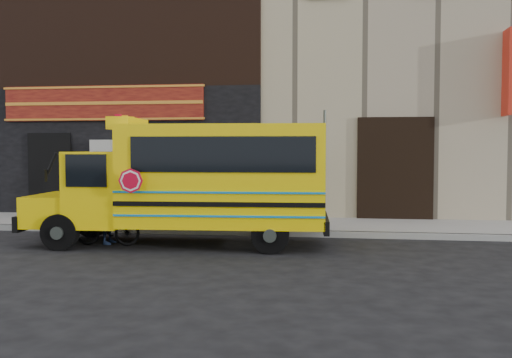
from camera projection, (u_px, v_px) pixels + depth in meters
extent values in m
plane|color=black|center=(226.00, 254.00, 12.04)|extent=(120.00, 120.00, 0.00)
cube|color=gray|center=(246.00, 232.00, 14.61)|extent=(40.00, 0.20, 0.15)
cube|color=gray|center=(254.00, 225.00, 16.09)|extent=(40.00, 3.00, 0.15)
cube|color=gray|center=(278.00, 48.00, 22.10)|extent=(20.00, 10.00, 12.00)
cube|color=black|center=(105.00, 151.00, 18.13)|extent=(10.00, 0.30, 4.00)
cube|color=black|center=(104.00, 40.00, 17.94)|extent=(10.00, 0.28, 3.00)
cube|color=#510B0D|center=(103.00, 103.00, 17.88)|extent=(6.50, 0.12, 1.10)
cube|color=black|center=(51.00, 174.00, 18.27)|extent=(1.30, 0.10, 2.50)
cube|color=black|center=(159.00, 175.00, 17.76)|extent=(1.30, 0.10, 2.50)
cube|color=red|center=(507.00, 72.00, 15.91)|extent=(0.10, 0.70, 2.40)
cylinder|color=black|center=(60.00, 232.00, 12.43)|extent=(0.81, 0.33, 0.80)
cylinder|color=black|center=(92.00, 221.00, 14.32)|extent=(0.81, 0.33, 0.80)
cylinder|color=black|center=(270.00, 235.00, 12.04)|extent=(0.81, 0.33, 0.80)
cylinder|color=black|center=(275.00, 223.00, 13.93)|extent=(0.81, 0.33, 0.80)
cube|color=yellow|center=(59.00, 209.00, 13.39)|extent=(1.11, 2.05, 0.70)
cube|color=black|center=(36.00, 219.00, 13.45)|extent=(0.24, 2.05, 0.35)
cube|color=yellow|center=(104.00, 188.00, 13.27)|extent=(1.32, 2.16, 1.70)
cube|color=black|center=(80.00, 171.00, 13.30)|extent=(0.16, 1.80, 0.90)
cube|color=yellow|center=(225.00, 175.00, 13.01)|extent=(4.62, 2.45, 2.25)
cube|color=black|center=(325.00, 223.00, 12.87)|extent=(0.25, 2.20, 0.30)
cube|color=black|center=(222.00, 154.00, 11.87)|extent=(3.90, 0.26, 0.75)
cube|color=yellow|center=(128.00, 124.00, 13.14)|extent=(0.59, 1.63, 0.28)
cylinder|color=#BB0721|center=(131.00, 181.00, 11.88)|extent=(0.52, 0.06, 0.52)
cylinder|color=#3C443E|center=(324.00, 174.00, 14.20)|extent=(0.07, 0.07, 3.18)
cube|color=red|center=(325.00, 134.00, 14.07)|extent=(0.05, 0.28, 0.40)
cube|color=white|center=(325.00, 154.00, 14.10)|extent=(0.05, 0.28, 0.35)
imported|color=black|center=(107.00, 225.00, 13.03)|extent=(1.55, 0.45, 0.93)
imported|color=black|center=(109.00, 209.00, 12.99)|extent=(0.43, 0.63, 1.68)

